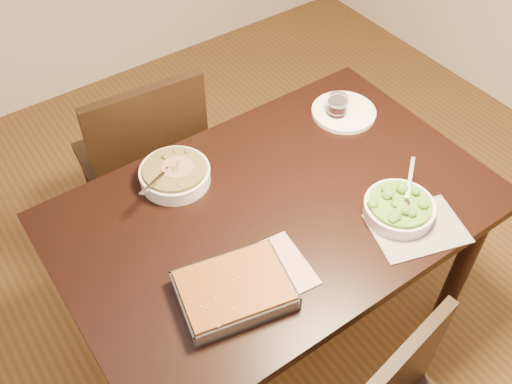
% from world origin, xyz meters
% --- Properties ---
extents(ground, '(4.00, 4.00, 0.00)m').
position_xyz_m(ground, '(0.00, 0.00, 0.00)').
color(ground, '#4F3516').
rests_on(ground, ground).
extents(table, '(1.40, 0.90, 0.75)m').
position_xyz_m(table, '(0.00, 0.00, 0.65)').
color(table, black).
rests_on(table, ground).
extents(magazine_a, '(0.32, 0.25, 0.01)m').
position_xyz_m(magazine_a, '(-0.21, -0.19, 0.75)').
color(magazine_a, '#A42F36').
rests_on(magazine_a, table).
extents(magazine_b, '(0.33, 0.28, 0.01)m').
position_xyz_m(magazine_b, '(0.30, -0.33, 0.75)').
color(magazine_b, '#29272F').
rests_on(magazine_b, table).
extents(coaster, '(0.11, 0.11, 0.00)m').
position_xyz_m(coaster, '(0.45, 0.23, 0.75)').
color(coaster, white).
rests_on(coaster, table).
extents(stew_bowl, '(0.24, 0.24, 0.09)m').
position_xyz_m(stew_bowl, '(-0.21, 0.29, 0.78)').
color(stew_bowl, silver).
rests_on(stew_bowl, table).
extents(broccoli_bowl, '(0.23, 0.23, 0.09)m').
position_xyz_m(broccoli_bowl, '(0.29, -0.25, 0.78)').
color(broccoli_bowl, silver).
rests_on(broccoli_bowl, table).
extents(baking_dish, '(0.35, 0.29, 0.06)m').
position_xyz_m(baking_dish, '(-0.30, -0.20, 0.78)').
color(baking_dish, silver).
rests_on(baking_dish, table).
extents(wine_tumbler, '(0.08, 0.08, 0.09)m').
position_xyz_m(wine_tumbler, '(0.45, 0.23, 0.80)').
color(wine_tumbler, black).
rests_on(wine_tumbler, coaster).
extents(dinner_plate, '(0.24, 0.24, 0.02)m').
position_xyz_m(dinner_plate, '(0.48, 0.23, 0.76)').
color(dinner_plate, white).
rests_on(dinner_plate, table).
extents(chair_far, '(0.49, 0.49, 0.96)m').
position_xyz_m(chair_far, '(-0.17, 0.65, 0.53)').
color(chair_far, black).
rests_on(chair_far, ground).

